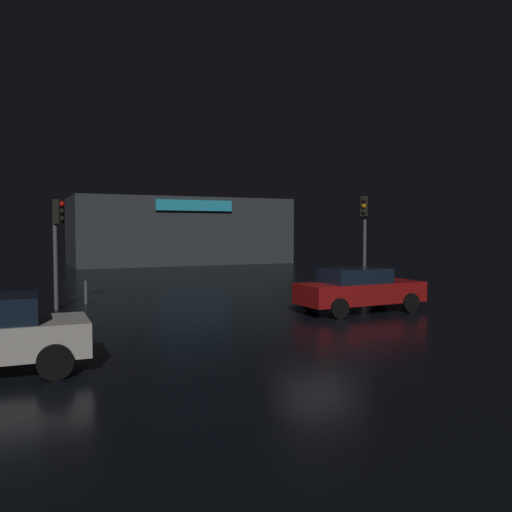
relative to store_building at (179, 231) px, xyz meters
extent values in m
plane|color=black|center=(-4.49, -30.80, -2.78)|extent=(120.00, 120.00, 0.00)
cube|color=#33383D|center=(0.00, 0.01, 0.00)|extent=(18.06, 8.66, 5.55)
cube|color=#33CCF2|center=(0.00, -4.47, 2.05)|extent=(6.26, 0.24, 0.85)
cylinder|color=#595B60|center=(1.54, -24.90, -0.57)|extent=(0.15, 0.15, 4.41)
cube|color=black|center=(1.43, -25.01, 1.19)|extent=(0.41, 0.41, 0.89)
sphere|color=black|center=(1.31, -25.12, 1.46)|extent=(0.20, 0.20, 0.20)
sphere|color=orange|center=(1.31, -25.12, 1.19)|extent=(0.20, 0.20, 0.20)
sphere|color=black|center=(1.31, -25.12, 0.92)|extent=(0.20, 0.20, 0.20)
cylinder|color=#595B60|center=(-11.75, -24.48, -0.78)|extent=(0.15, 0.15, 4.00)
cube|color=black|center=(-11.63, -24.58, 0.79)|extent=(0.41, 0.41, 0.87)
sphere|color=red|center=(-11.51, -24.68, 1.05)|extent=(0.20, 0.20, 0.20)
sphere|color=black|center=(-11.51, -24.68, 0.79)|extent=(0.20, 0.20, 0.20)
sphere|color=black|center=(-11.51, -24.68, 0.52)|extent=(0.20, 0.20, 0.20)
cube|color=#A51414|center=(-2.00, -29.54, -2.09)|extent=(4.65, 1.87, 0.71)
cube|color=black|center=(-2.26, -29.55, -1.48)|extent=(2.27, 1.62, 0.51)
cylinder|color=black|center=(-0.51, -28.63, -2.44)|extent=(0.68, 0.24, 0.68)
cylinder|color=black|center=(-0.46, -30.35, -2.44)|extent=(0.68, 0.24, 0.68)
cylinder|color=black|center=(-3.54, -28.73, -2.44)|extent=(0.68, 0.24, 0.68)
cylinder|color=black|center=(-3.49, -30.45, -2.44)|extent=(0.68, 0.24, 0.68)
cylinder|color=black|center=(-12.44, -34.13, -2.43)|extent=(0.70, 0.23, 0.70)
cylinder|color=black|center=(-12.40, -32.47, -2.43)|extent=(0.70, 0.23, 0.70)
cylinder|color=#595B60|center=(-10.58, -23.31, -2.33)|extent=(0.13, 0.13, 0.91)
camera|label=1|loc=(-13.11, -45.02, 0.13)|focal=37.33mm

